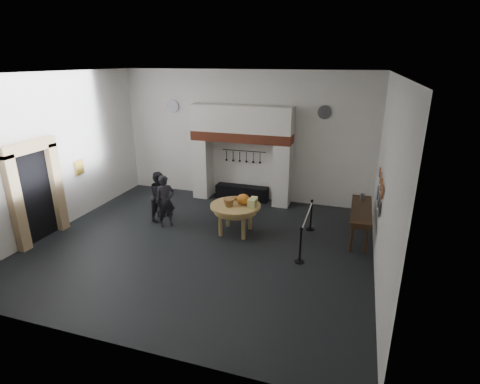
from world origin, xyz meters
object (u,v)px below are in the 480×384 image
(barrier_post_far, at_px, (311,216))
(visitor_far, at_px, (160,196))
(iron_range, at_px, (242,193))
(visitor_near, at_px, (165,201))
(work_table, at_px, (235,206))
(side_table, at_px, (361,209))
(barrier_post_near, at_px, (300,246))

(barrier_post_far, bearing_deg, visitor_far, -172.24)
(visitor_far, height_order, barrier_post_far, visitor_far)
(iron_range, distance_m, visitor_near, 3.30)
(work_table, height_order, barrier_post_far, barrier_post_far)
(iron_range, xyz_separation_m, visitor_far, (-1.91, -2.48, 0.53))
(work_table, distance_m, visitor_far, 2.57)
(iron_range, bearing_deg, visitor_far, -127.58)
(side_table, bearing_deg, barrier_post_far, 175.38)
(iron_range, distance_m, work_table, 2.85)
(iron_range, height_order, work_table, work_table)
(visitor_far, bearing_deg, side_table, -79.04)
(iron_range, relative_size, side_table, 0.86)
(visitor_near, xyz_separation_m, visitor_far, (-0.40, 0.40, -0.01))
(iron_range, bearing_deg, visitor_near, -117.65)
(iron_range, xyz_separation_m, work_table, (0.65, -2.71, 0.59))
(visitor_far, relative_size, barrier_post_far, 1.73)
(barrier_post_near, distance_m, barrier_post_far, 2.00)
(barrier_post_near, bearing_deg, visitor_far, 163.51)
(barrier_post_near, relative_size, barrier_post_far, 1.00)
(side_table, height_order, barrier_post_near, same)
(visitor_far, xyz_separation_m, barrier_post_far, (4.63, 0.63, -0.33))
(visitor_near, distance_m, visitor_far, 0.57)
(visitor_near, xyz_separation_m, barrier_post_far, (4.23, 1.03, -0.34))
(barrier_post_near, height_order, barrier_post_far, same)
(work_table, relative_size, barrier_post_near, 1.61)
(visitor_far, height_order, side_table, visitor_far)
(visitor_far, xyz_separation_m, barrier_post_near, (4.63, -1.37, -0.33))
(work_table, height_order, visitor_near, visitor_near)
(work_table, height_order, barrier_post_near, barrier_post_near)
(barrier_post_far, bearing_deg, work_table, -157.38)
(work_table, distance_m, visitor_near, 2.17)
(iron_range, height_order, barrier_post_far, barrier_post_far)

